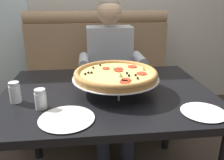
% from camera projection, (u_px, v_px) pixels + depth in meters
% --- Properties ---
extents(booth_bench, '(1.47, 0.78, 1.13)m').
position_uv_depth(booth_bench, '(99.00, 86.00, 2.37)').
color(booth_bench, '#937556').
rests_on(booth_bench, ground_plane).
extents(dining_table, '(1.23, 0.93, 0.74)m').
position_uv_depth(dining_table, '(107.00, 104.00, 1.41)').
color(dining_table, black).
rests_on(dining_table, ground_plane).
extents(diner_main, '(0.54, 0.64, 1.27)m').
position_uv_depth(diner_main, '(111.00, 64.00, 2.02)').
color(diner_main, '#2D3342').
rests_on(diner_main, ground_plane).
extents(pizza, '(0.50, 0.50, 0.14)m').
position_uv_depth(pizza, '(116.00, 75.00, 1.34)').
color(pizza, silver).
rests_on(pizza, dining_table).
extents(shaker_oregano, '(0.06, 0.06, 0.10)m').
position_uv_depth(shaker_oregano, '(41.00, 100.00, 1.15)').
color(shaker_oregano, white).
rests_on(shaker_oregano, dining_table).
extents(shaker_pepper_flakes, '(0.06, 0.06, 0.11)m').
position_uv_depth(shaker_pepper_flakes, '(15.00, 94.00, 1.22)').
color(shaker_pepper_flakes, white).
rests_on(shaker_pepper_flakes, dining_table).
extents(plate_near_left, '(0.26, 0.26, 0.02)m').
position_uv_depth(plate_near_left, '(67.00, 117.00, 1.06)').
color(plate_near_left, white).
rests_on(plate_near_left, dining_table).
extents(plate_near_right, '(0.22, 0.22, 0.02)m').
position_uv_depth(plate_near_right, '(203.00, 111.00, 1.12)').
color(plate_near_right, white).
rests_on(plate_near_right, dining_table).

